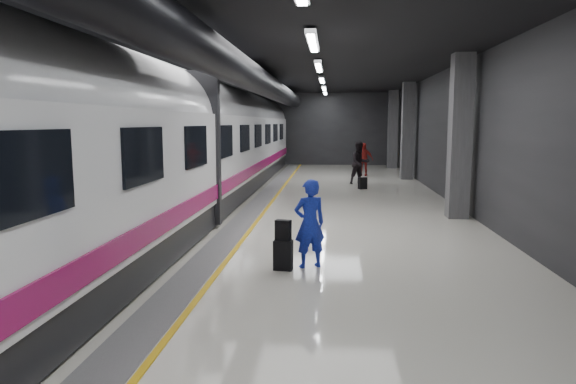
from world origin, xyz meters
name	(u,v)px	position (x,y,z in m)	size (l,w,h in m)	color
ground	(289,229)	(0.00, 0.00, 0.00)	(40.00, 40.00, 0.00)	beige
platform_hall	(281,88)	(-0.29, 0.96, 3.54)	(10.02, 40.02, 4.51)	black
train	(160,146)	(-3.25, 0.00, 2.07)	(3.05, 38.00, 4.05)	black
traveler_main	(310,224)	(0.66, -3.34, 0.82)	(0.59, 0.39, 1.63)	#1B30D0
suitcase_main	(283,255)	(0.19, -3.57, 0.27)	(0.33, 0.21, 0.54)	black
shoulder_bag	(283,230)	(0.19, -3.55, 0.73)	(0.28, 0.15, 0.37)	black
traveler_far_a	(360,163)	(2.24, 9.70, 0.92)	(0.90, 0.70, 1.84)	black
traveler_far_b	(363,159)	(2.61, 13.31, 0.82)	(0.96, 0.40, 1.64)	maroon
suitcase_far	(363,183)	(2.28, 8.06, 0.24)	(0.32, 0.21, 0.47)	black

